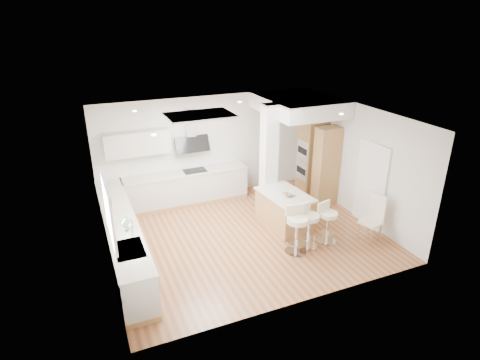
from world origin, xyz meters
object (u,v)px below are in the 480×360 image
bar_stool_a (297,227)px  bar_stool_b (308,224)px  bar_stool_c (327,221)px  dining_chair (374,216)px  peninsula (284,210)px

bar_stool_a → bar_stool_b: size_ratio=1.08×
bar_stool_a → bar_stool_c: bar_stool_a is taller
bar_stool_b → dining_chair: 1.56m
bar_stool_b → bar_stool_c: 0.49m
peninsula → bar_stool_a: 1.20m
bar_stool_b → dining_chair: bearing=-32.0°
bar_stool_b → dining_chair: dining_chair is taller
peninsula → dining_chair: bearing=-46.3°
dining_chair → bar_stool_b: bearing=153.6°
peninsula → bar_stool_c: 1.15m
peninsula → bar_stool_b: size_ratio=1.48×
bar_stool_a → bar_stool_c: (0.84, 0.10, -0.07)m
bar_stool_b → bar_stool_c: size_ratio=1.05×
bar_stool_a → bar_stool_b: bar_stool_a is taller
bar_stool_a → bar_stool_b: (0.36, 0.11, -0.04)m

